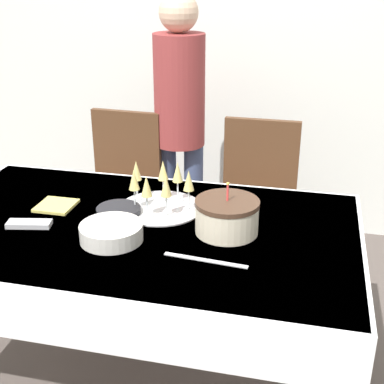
{
  "coord_description": "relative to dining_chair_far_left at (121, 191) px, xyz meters",
  "views": [
    {
      "loc": [
        0.64,
        -1.77,
        1.7
      ],
      "look_at": [
        0.2,
        0.1,
        0.88
      ],
      "focal_mm": 50.0,
      "sensor_mm": 36.0,
      "label": 1
    }
  ],
  "objects": [
    {
      "name": "ground_plane",
      "position": [
        0.38,
        -0.82,
        -0.53
      ],
      "size": [
        12.0,
        12.0,
        0.0
      ],
      "primitive_type": "plane",
      "color": "#564C47"
    },
    {
      "name": "wall_back",
      "position": [
        0.38,
        0.87,
        0.82
      ],
      "size": [
        8.0,
        0.05,
        2.7
      ],
      "color": "silver",
      "rests_on": "ground_plane"
    },
    {
      "name": "dining_table",
      "position": [
        0.38,
        -0.82,
        0.13
      ],
      "size": [
        1.73,
        1.01,
        0.76
      ],
      "color": "white",
      "rests_on": "ground_plane"
    },
    {
      "name": "dining_chair_far_left",
      "position": [
        0.0,
        0.0,
        0.0
      ],
      "size": [
        0.44,
        0.44,
        0.96
      ],
      "color": "#51331E",
      "rests_on": "ground_plane"
    },
    {
      "name": "dining_chair_far_right",
      "position": [
        0.76,
        0.0,
        0.0
      ],
      "size": [
        0.42,
        0.42,
        0.96
      ],
      "color": "#51331E",
      "rests_on": "ground_plane"
    },
    {
      "name": "birthday_cake",
      "position": [
        0.73,
        -0.8,
        0.3
      ],
      "size": [
        0.24,
        0.24,
        0.2
      ],
      "color": "beige",
      "rests_on": "dining_table"
    },
    {
      "name": "champagne_tray",
      "position": [
        0.42,
        -0.65,
        0.31
      ],
      "size": [
        0.35,
        0.35,
        0.18
      ],
      "color": "silver",
      "rests_on": "dining_table"
    },
    {
      "name": "plate_stack_main",
      "position": [
        0.33,
        -0.96,
        0.26
      ],
      "size": [
        0.23,
        0.23,
        0.06
      ],
      "color": "silver",
      "rests_on": "dining_table"
    },
    {
      "name": "plate_stack_dessert",
      "position": [
        0.28,
        -0.75,
        0.25
      ],
      "size": [
        0.18,
        0.18,
        0.03
      ],
      "color": "black",
      "rests_on": "dining_table"
    },
    {
      "name": "cake_knife",
      "position": [
        0.7,
        -1.03,
        0.23
      ],
      "size": [
        0.3,
        0.05,
        0.0
      ],
      "color": "silver",
      "rests_on": "dining_table"
    },
    {
      "name": "fork_pile",
      "position": [
        -0.02,
        -0.93,
        0.24
      ],
      "size": [
        0.18,
        0.09,
        0.02
      ],
      "color": "silver",
      "rests_on": "dining_table"
    },
    {
      "name": "napkin_pile",
      "position": [
        -0.0,
        -0.74,
        0.24
      ],
      "size": [
        0.15,
        0.15,
        0.01
      ],
      "color": "#E0D166",
      "rests_on": "dining_table"
    },
    {
      "name": "person_standing",
      "position": [
        0.29,
        0.2,
        0.42
      ],
      "size": [
        0.28,
        0.28,
        1.58
      ],
      "color": "#3F4C72",
      "rests_on": "ground_plane"
    }
  ]
}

